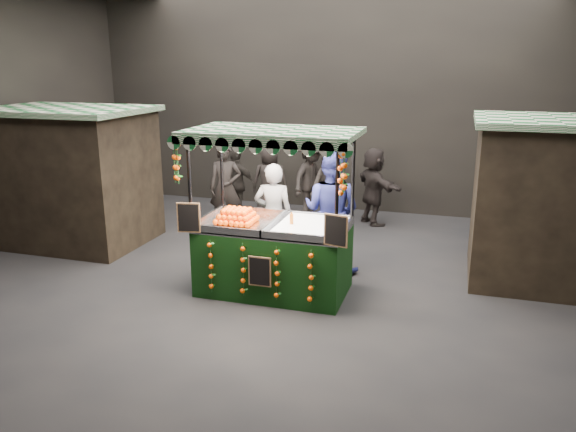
% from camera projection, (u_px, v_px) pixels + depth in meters
% --- Properties ---
extents(ground, '(12.00, 12.00, 0.00)m').
position_uv_depth(ground, '(271.00, 284.00, 8.97)').
color(ground, black).
rests_on(ground, ground).
extents(market_hall, '(12.10, 10.10, 5.05)m').
position_uv_depth(market_hall, '(270.00, 65.00, 8.06)').
color(market_hall, black).
rests_on(market_hall, ground).
extents(neighbour_stall_left, '(3.00, 2.20, 2.60)m').
position_uv_depth(neighbour_stall_left, '(71.00, 175.00, 10.78)').
color(neighbour_stall_left, black).
rests_on(neighbour_stall_left, ground).
extents(neighbour_stall_right, '(3.00, 2.20, 2.60)m').
position_uv_depth(neighbour_stall_right, '(568.00, 202.00, 8.76)').
color(neighbour_stall_right, black).
rests_on(neighbour_stall_right, ground).
extents(juice_stall, '(2.57, 1.51, 2.49)m').
position_uv_depth(juice_stall, '(274.00, 244.00, 8.46)').
color(juice_stall, black).
rests_on(juice_stall, ground).
extents(vendor_grey, '(0.72, 0.53, 1.81)m').
position_uv_depth(vendor_grey, '(273.00, 216.00, 9.51)').
color(vendor_grey, gray).
rests_on(vendor_grey, ground).
extents(vendor_blue, '(1.15, 0.98, 2.06)m').
position_uv_depth(vendor_blue, '(331.00, 211.00, 9.31)').
color(vendor_blue, navy).
rests_on(vendor_blue, ground).
extents(shopper_0, '(0.76, 0.61, 1.81)m').
position_uv_depth(shopper_0, '(225.00, 188.00, 11.58)').
color(shopper_0, black).
rests_on(shopper_0, ground).
extents(shopper_1, '(1.11, 1.07, 1.80)m').
position_uv_depth(shopper_1, '(329.00, 191.00, 11.32)').
color(shopper_1, '#292422').
rests_on(shopper_1, ground).
extents(shopper_2, '(0.94, 0.47, 1.55)m').
position_uv_depth(shopper_2, '(237.00, 184.00, 12.55)').
color(shopper_2, black).
rests_on(shopper_2, ground).
extents(shopper_3, '(1.04, 1.29, 1.74)m').
position_uv_depth(shopper_3, '(311.00, 178.00, 12.66)').
color(shopper_3, black).
rests_on(shopper_3, ground).
extents(shopper_4, '(0.91, 0.70, 1.65)m').
position_uv_depth(shopper_4, '(270.00, 181.00, 12.66)').
color(shopper_4, black).
rests_on(shopper_4, ground).
extents(shopper_5, '(1.35, 1.52, 1.67)m').
position_uv_depth(shopper_5, '(374.00, 186.00, 12.06)').
color(shopper_5, black).
rests_on(shopper_5, ground).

